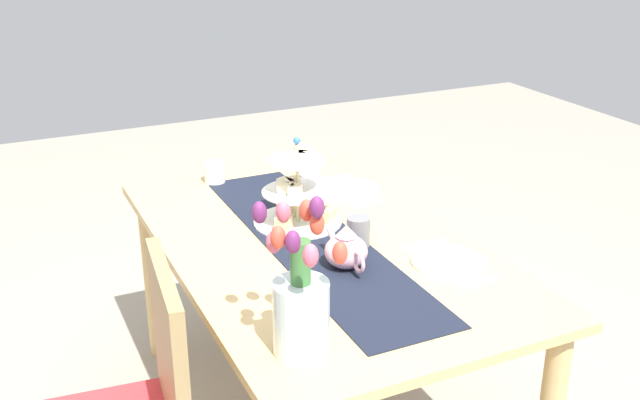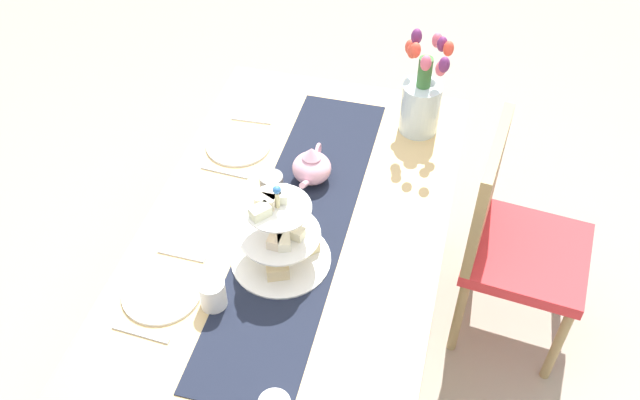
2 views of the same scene
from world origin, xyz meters
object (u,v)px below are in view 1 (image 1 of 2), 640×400
Objects in this scene: dinner_plate_left at (448,261)px; fork_left at (477,283)px; dinner_plate_right at (348,189)px; knife_left at (423,244)px; tiered_cake_stand at (298,196)px; teapot at (346,250)px; dining_table at (317,269)px; cream_jug at (215,172)px; mug_grey at (358,231)px; fork_right at (366,203)px; tulip_vase at (301,302)px; knife_right at (331,178)px; mug_white_text at (310,185)px.

fork_left is (-0.14, 0.00, -0.00)m from dinner_plate_left.
knife_left is at bearing 180.00° from dinner_plate_right.
tiered_cake_stand is at bearing 25.68° from fork_left.
dinner_plate_right is (0.57, -0.30, -0.05)m from teapot.
dinner_plate_left is at bearing -136.33° from dining_table.
mug_grey is at bearing -162.31° from cream_jug.
tiered_cake_stand is at bearing -0.70° from dining_table.
teapot reaches higher than dinner_plate_right.
fork_right is at bearing 0.00° from fork_left.
tulip_vase is 2.71× the size of fork_left.
fork_right is at bearing 180.00° from dinner_plate_right.
knife_right is (0.51, -0.30, 0.11)m from dining_table.
cream_jug is 0.57× the size of fork_left.
mug_white_text is (0.14, 0.16, 0.04)m from fork_right.
knife_left is 1.79× the size of mug_grey.
fork_right and knife_right have the same top height.
teapot is at bearing -171.13° from cream_jug.
tiered_cake_stand is 0.25m from mug_white_text.
dining_table is at bearing 60.79° from knife_left.
dining_table is 10.35× the size of fork_left.
tiered_cake_stand is 0.32m from fork_right.
tiered_cake_stand is 0.47m from knife_right.
fork_left is at bearing 180.00° from dinner_plate_left.
fork_right is 0.22m from mug_white_text.
dinner_plate_right is 1.53× the size of fork_right.
tulip_vase is at bearing 142.24° from fork_right.
mug_white_text is at bearing 132.28° from knife_right.
cream_jug reaches higher than fork_right.
tulip_vase is 4.27× the size of mug_grey.
fork_right is (0.22, -0.30, 0.11)m from dining_table.
knife_right is at bearing 0.00° from dinner_plate_left.
mug_white_text reaches higher than knife_right.
fork_right is (0.06, -0.30, -0.10)m from tiered_cake_stand.
tulip_vase is 4.78× the size of cream_jug.
cream_jug reaches higher than fork_left.
dinner_plate_right is at bearing -33.13° from tulip_vase.
cream_jug is 0.89× the size of mug_white_text.
dining_table is 0.36m from knife_left.
dinner_plate_left is at bearing -166.59° from mug_white_text.
tiered_cake_stand is 0.78m from tulip_vase.
mug_grey is 1.00× the size of mug_white_text.
dinner_plate_left is 0.82m from knife_right.
teapot is 0.32m from dinner_plate_left.
dinner_plate_left is at bearing 180.00° from knife_left.
dinner_plate_right is 0.15m from fork_right.
fork_left is at bearing 180.00° from knife_right.
fork_right reaches higher than dining_table.
mug_white_text is at bearing 47.91° from fork_right.
mug_grey is (0.22, 0.19, 0.05)m from dinner_plate_left.
cream_jug reaches higher than dinner_plate_left.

